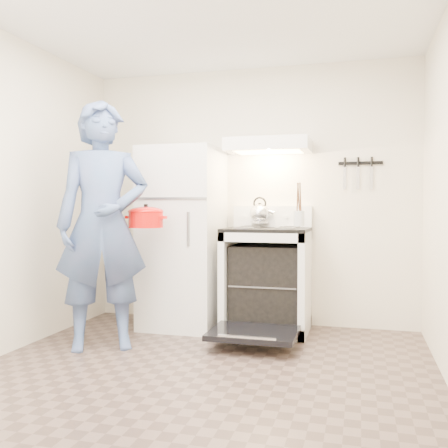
{
  "coord_description": "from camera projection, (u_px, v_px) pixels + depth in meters",
  "views": [
    {
      "loc": [
        1.05,
        -3.03,
        1.15
      ],
      "look_at": [
        -0.05,
        1.0,
        1.0
      ],
      "focal_mm": 40.0,
      "sensor_mm": 36.0,
      "label": 1
    }
  ],
  "objects": [
    {
      "name": "knife_strip",
      "position": [
        360.0,
        163.0,
        4.63
      ],
      "size": [
        0.4,
        0.02,
        0.03
      ],
      "primitive_type": "cube",
      "color": "black",
      "rests_on": "back_wall"
    },
    {
      "name": "back_wall",
      "position": [
        250.0,
        196.0,
        4.93
      ],
      "size": [
        3.2,
        0.02,
        2.5
      ],
      "primitive_type": "cube",
      "color": "beige",
      "rests_on": "ground"
    },
    {
      "name": "refrigerator",
      "position": [
        183.0,
        238.0,
        4.76
      ],
      "size": [
        0.7,
        0.7,
        1.7
      ],
      "primitive_type": "cube",
      "color": "white",
      "rests_on": "floor"
    },
    {
      "name": "oven_rack",
      "position": [
        267.0,
        283.0,
        4.58
      ],
      "size": [
        0.6,
        0.52,
        0.01
      ],
      "primitive_type": "cube",
      "color": "slate",
      "rests_on": "stove_body"
    },
    {
      "name": "oven_door",
      "position": [
        254.0,
        333.0,
        4.02
      ],
      "size": [
        0.7,
        0.54,
        0.04
      ],
      "primitive_type": "cube",
      "color": "black",
      "rests_on": "floor"
    },
    {
      "name": "floor",
      "position": [
        191.0,
        383.0,
        3.24
      ],
      "size": [
        3.6,
        3.6,
        0.0
      ],
      "primitive_type": "plane",
      "color": "brown",
      "rests_on": "ground"
    },
    {
      "name": "dutch_oven",
      "position": [
        146.0,
        220.0,
        4.15
      ],
      "size": [
        0.36,
        0.29,
        0.23
      ],
      "primitive_type": null,
      "color": "red",
      "rests_on": "person"
    },
    {
      "name": "tea_kettle",
      "position": [
        260.0,
        212.0,
        4.8
      ],
      "size": [
        0.24,
        0.19,
        0.29
      ],
      "primitive_type": null,
      "color": "silver",
      "rests_on": "cooktop"
    },
    {
      "name": "cooktop",
      "position": [
        267.0,
        230.0,
        4.57
      ],
      "size": [
        0.76,
        0.65,
        0.03
      ],
      "primitive_type": "cube",
      "color": "black",
      "rests_on": "stove_body"
    },
    {
      "name": "utensil_jar",
      "position": [
        299.0,
        218.0,
        4.23
      ],
      "size": [
        0.1,
        0.1,
        0.13
      ],
      "primitive_type": "cylinder",
      "rotation": [
        0.0,
        0.0,
        -0.17
      ],
      "color": "silver",
      "rests_on": "cooktop"
    },
    {
      "name": "pizza_stone",
      "position": [
        259.0,
        282.0,
        4.55
      ],
      "size": [
        0.32,
        0.32,
        0.02
      ],
      "primitive_type": "cylinder",
      "color": "#896B4D",
      "rests_on": "oven_rack"
    },
    {
      "name": "stove_body",
      "position": [
        267.0,
        281.0,
        4.58
      ],
      "size": [
        0.76,
        0.65,
        0.92
      ],
      "primitive_type": "cube",
      "color": "white",
      "rests_on": "floor"
    },
    {
      "name": "range_hood",
      "position": [
        269.0,
        146.0,
        4.61
      ],
      "size": [
        0.76,
        0.5,
        0.12
      ],
      "primitive_type": "cube",
      "color": "white",
      "rests_on": "back_wall"
    },
    {
      "name": "backsplash",
      "position": [
        272.0,
        216.0,
        4.84
      ],
      "size": [
        0.76,
        0.07,
        0.2
      ],
      "primitive_type": "cube",
      "color": "white",
      "rests_on": "cooktop"
    },
    {
      "name": "person",
      "position": [
        103.0,
        225.0,
        4.01
      ],
      "size": [
        0.87,
        0.78,
        1.99
      ],
      "primitive_type": "imported",
      "rotation": [
        0.0,
        0.0,
        0.52
      ],
      "color": "#31517E",
      "rests_on": "floor"
    }
  ]
}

